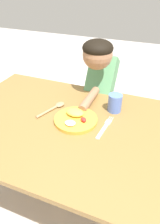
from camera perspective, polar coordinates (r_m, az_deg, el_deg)
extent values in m
plane|color=beige|center=(1.54, 0.06, -23.93)|extent=(8.00, 8.00, 0.00)
cube|color=olive|center=(1.04, 0.08, -4.48)|extent=(1.37, 0.81, 0.03)
cube|color=olive|center=(1.69, -14.59, -2.68)|extent=(0.07, 0.07, 0.64)
cylinder|color=gold|center=(1.06, -1.17, -2.13)|extent=(0.22, 0.22, 0.02)
ellipsoid|color=#EBDB49|center=(1.07, -1.33, -0.13)|extent=(0.09, 0.07, 0.03)
ellipsoid|color=red|center=(1.03, 0.96, -2.07)|extent=(0.04, 0.04, 0.02)
ellipsoid|color=silver|center=(1.01, -2.69, -3.01)|extent=(0.05, 0.04, 0.02)
cube|color=silver|center=(1.00, 6.10, -5.17)|extent=(0.03, 0.12, 0.01)
cube|color=silver|center=(1.06, 7.71, -2.75)|extent=(0.03, 0.04, 0.01)
cylinder|color=silver|center=(1.08, 8.79, -1.93)|extent=(0.01, 0.03, 0.00)
cylinder|color=silver|center=(1.09, 8.34, -1.80)|extent=(0.01, 0.03, 0.00)
cylinder|color=silver|center=(1.09, 7.89, -1.67)|extent=(0.01, 0.03, 0.00)
cylinder|color=tan|center=(1.13, -9.11, 0.03)|extent=(0.06, 0.13, 0.01)
ellipsoid|color=tan|center=(1.18, -5.53, 2.06)|extent=(0.06, 0.07, 0.02)
cylinder|color=#5778D4|center=(1.13, 9.49, 2.45)|extent=(0.07, 0.07, 0.10)
cube|color=#3D4370|center=(1.68, 5.72, -3.98)|extent=(0.18, 0.12, 0.54)
cube|color=#599966|center=(1.38, 5.55, 7.55)|extent=(0.17, 0.29, 0.36)
sphere|color=#9E7051|center=(1.21, 4.79, 15.30)|extent=(0.17, 0.17, 0.17)
ellipsoid|color=black|center=(1.19, 4.88, 17.01)|extent=(0.17, 0.17, 0.09)
cylinder|color=#9E7051|center=(1.20, 2.56, 3.49)|extent=(0.05, 0.24, 0.05)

